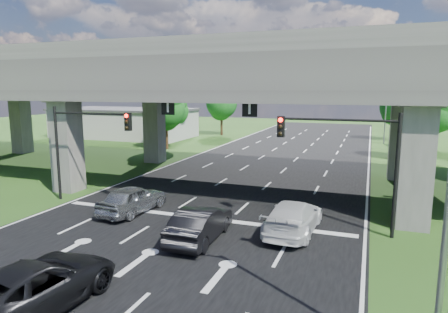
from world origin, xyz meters
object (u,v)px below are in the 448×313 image
Objects in this scene: signal_right at (349,150)px; signal_left at (84,137)px; streetlight_near at (434,144)px; car_trailing at (35,286)px; car_white at (293,217)px; car_dark at (200,224)px; streetlight_far at (388,103)px; car_silver at (133,199)px; streetlight_beyond at (383,99)px.

signal_right is 1.00× the size of signal_left.
streetlight_near is 12.25m from car_trailing.
car_white is at bearing 117.56° from streetlight_near.
signal_right is at bearing 102.88° from streetlight_near.
streetlight_far is at bearing -111.70° from car_dark.
car_silver reaches higher than car_dark.
car_silver is at bearing -27.26° from car_dark.
signal_right is 12.19m from car_silver.
car_dark is 0.89× the size of car_white.
signal_left is at bearing -22.29° from car_dark.
streetlight_far is at bearing 83.53° from signal_right.
streetlight_near is at bearing -29.02° from signal_left.
streetlight_beyond is 48.48m from car_trailing.
car_silver is at bearing 2.26° from car_white.
streetlight_near is 11.86m from car_dark.
streetlight_near is 17.35m from car_silver.
car_trailing reaches higher than car_silver.
streetlight_near is at bearing -77.12° from signal_right.
streetlight_far is at bearing 90.00° from streetlight_near.
streetlight_far is at bearing -90.00° from streetlight_beyond.
streetlight_near and streetlight_beyond have the same top height.
car_silver is 0.87× the size of car_white.
streetlight_beyond is at bearing -100.42° from car_trailing.
signal_right is 20.25m from streetlight_far.
streetlight_near is 1.72× the size of car_trailing.
car_dark is (-8.60, 6.43, -5.02)m from streetlight_near.
streetlight_near is 1.00× the size of streetlight_beyond.
streetlight_near is at bearing -172.38° from car_trailing.
signal_right is 15.65m from signal_left.
car_trailing is at bearing -129.27° from signal_right.
signal_right is 0.60× the size of streetlight_near.
signal_right is 1.10× the size of car_white.
signal_left is at bearing -55.08° from car_trailing.
signal_left is 13.68m from car_white.
streetlight_near is at bearing 152.50° from car_silver.
signal_left reaches higher than car_trailing.
streetlight_near reaches higher than car_silver.
signal_right is 0.60× the size of streetlight_far.
streetlight_far is 2.07× the size of car_dark.
signal_left is 20.56m from streetlight_near.
car_trailing is (-2.55, -7.34, 0.01)m from car_dark.
streetlight_near reaches higher than signal_right.
signal_right is 1.27× the size of car_silver.
signal_left is 5.28m from car_silver.
streetlight_far is at bearing 48.22° from signal_left.
streetlight_far is 2.12× the size of car_silver.
car_silver is at bearing -13.38° from signal_left.
car_dark is at bearing 35.59° from car_white.
car_white is 11.83m from car_trailing.
signal_right and signal_left have the same top height.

